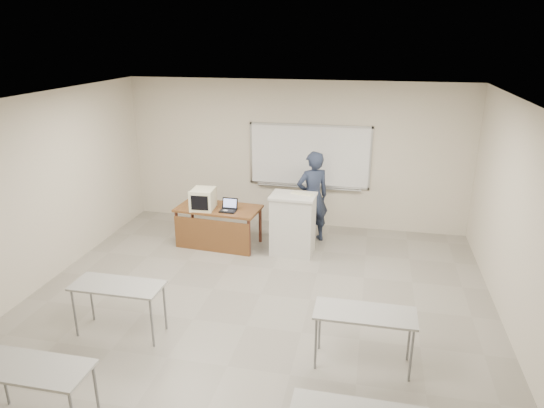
% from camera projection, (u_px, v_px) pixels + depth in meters
% --- Properties ---
extents(floor, '(7.00, 8.00, 0.01)m').
position_uv_depth(floor, '(246.00, 326.00, 6.73)').
color(floor, gray).
rests_on(floor, ground).
extents(whiteboard, '(2.48, 0.10, 1.31)m').
position_uv_depth(whiteboard, '(309.00, 157.00, 9.84)').
color(whiteboard, white).
rests_on(whiteboard, floor).
extents(student_desks, '(4.40, 2.20, 0.73)m').
position_uv_depth(student_desks, '(213.00, 342.00, 5.26)').
color(student_desks, gray).
rests_on(student_desks, floor).
extents(instructor_desk, '(1.56, 0.78, 0.75)m').
position_uv_depth(instructor_desk, '(217.00, 219.00, 9.08)').
color(instructor_desk, brown).
rests_on(instructor_desk, floor).
extents(podium, '(0.80, 0.58, 1.13)m').
position_uv_depth(podium, '(293.00, 224.00, 8.80)').
color(podium, silver).
rests_on(podium, floor).
extents(crt_monitor, '(0.42, 0.47, 0.40)m').
position_uv_depth(crt_monitor, '(203.00, 199.00, 8.99)').
color(crt_monitor, beige).
rests_on(crt_monitor, instructor_desk).
extents(laptop, '(0.30, 0.27, 0.22)m').
position_uv_depth(laptop, '(229.00, 208.00, 8.94)').
color(laptop, black).
rests_on(laptop, instructor_desk).
extents(mouse, '(0.11, 0.08, 0.04)m').
position_uv_depth(mouse, '(225.00, 211.00, 8.89)').
color(mouse, '#9FA0A5').
rests_on(mouse, instructor_desk).
extents(keyboard, '(0.43, 0.25, 0.02)m').
position_uv_depth(keyboard, '(302.00, 194.00, 8.66)').
color(keyboard, beige).
rests_on(keyboard, podium).
extents(presenter, '(0.78, 0.71, 1.79)m').
position_uv_depth(presenter, '(313.00, 197.00, 9.24)').
color(presenter, black).
rests_on(presenter, floor).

